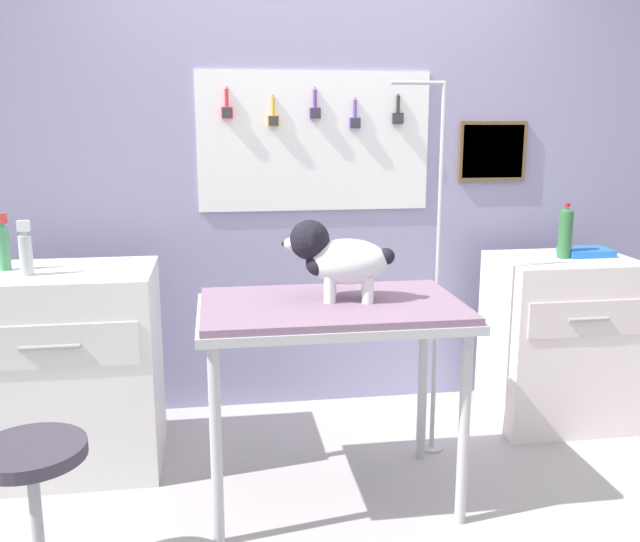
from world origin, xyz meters
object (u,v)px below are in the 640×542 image
object	(u,v)px
stool	(32,472)
spray_bottle_tall	(4,246)
cabinet_right	(558,341)
grooming_arm	(435,287)
soda_bottle	(565,233)
counter_left	(68,370)
dog	(337,258)
grooming_table	(332,322)

from	to	relation	value
stool	spray_bottle_tall	xyz separation A→B (m)	(-0.30, 0.97, 0.58)
cabinet_right	spray_bottle_tall	bearing A→B (deg)	-178.26
grooming_arm	soda_bottle	distance (m)	0.81
counter_left	cabinet_right	world-z (taller)	counter_left
cabinet_right	dog	bearing A→B (deg)	-156.70
dog	grooming_table	bearing A→B (deg)	-126.24
grooming_table	stool	bearing A→B (deg)	-156.24
grooming_table	dog	world-z (taller)	dog
grooming_table	dog	bearing A→B (deg)	53.76
counter_left	spray_bottle_tall	bearing A→B (deg)	169.38
grooming_table	counter_left	size ratio (longest dim) A/B	1.16
counter_left	soda_bottle	world-z (taller)	soda_bottle
dog	counter_left	bearing A→B (deg)	159.93
grooming_arm	stool	bearing A→B (deg)	-152.99
counter_left	soda_bottle	bearing A→B (deg)	3.00
cabinet_right	spray_bottle_tall	xyz separation A→B (m)	(-2.66, -0.08, 0.59)
grooming_table	soda_bottle	distance (m)	1.44
grooming_arm	dog	bearing A→B (deg)	-148.64
stool	spray_bottle_tall	world-z (taller)	spray_bottle_tall
counter_left	stool	bearing A→B (deg)	-85.97
grooming_arm	cabinet_right	world-z (taller)	grooming_arm
grooming_table	stool	xyz separation A→B (m)	(-1.07, -0.47, -0.32)
counter_left	grooming_arm	bearing A→B (deg)	-3.63
dog	soda_bottle	world-z (taller)	dog
grooming_table	cabinet_right	size ratio (longest dim) A/B	1.21
grooming_arm	grooming_table	bearing A→B (deg)	-147.16
soda_bottle	counter_left	bearing A→B (deg)	-177.00
dog	cabinet_right	distance (m)	1.50
dog	spray_bottle_tall	size ratio (longest dim) A/B	1.77
dog	soda_bottle	bearing A→B (deg)	23.47
dog	stool	distance (m)	1.33
counter_left	soda_bottle	distance (m)	2.49
grooming_table	grooming_arm	bearing A→B (deg)	32.84
grooming_table	stool	distance (m)	1.21
grooming_table	dog	distance (m)	0.26
grooming_table	counter_left	world-z (taller)	counter_left
soda_bottle	grooming_arm	bearing A→B (deg)	-162.66
cabinet_right	grooming_arm	bearing A→B (deg)	-162.93
dog	counter_left	distance (m)	1.35
grooming_table	cabinet_right	bearing A→B (deg)	24.20
stool	spray_bottle_tall	distance (m)	1.17
grooming_arm	spray_bottle_tall	size ratio (longest dim) A/B	6.90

